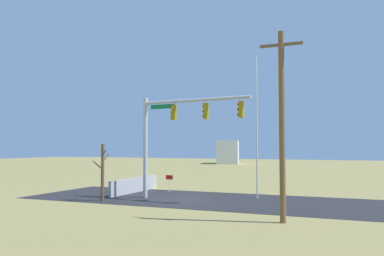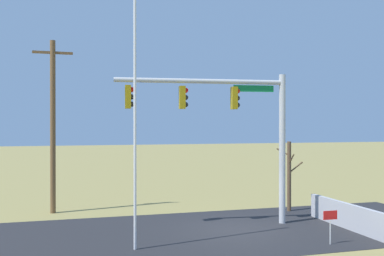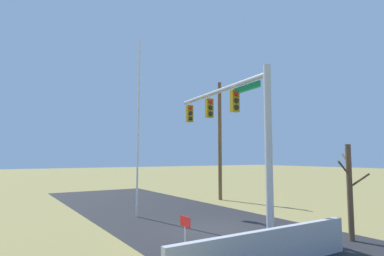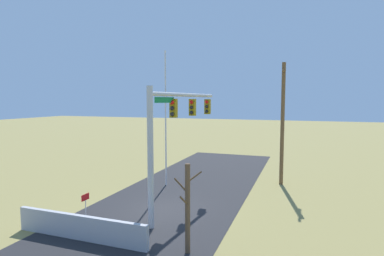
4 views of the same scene
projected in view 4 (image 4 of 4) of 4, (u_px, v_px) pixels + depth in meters
ground_plane at (162, 209)px, 16.70m from camera, size 160.00×160.00×0.00m
road_surface at (188, 189)px, 20.45m from camera, size 28.00×8.00×0.01m
sidewalk_corner at (141, 237)px, 13.30m from camera, size 6.00×6.00×0.01m
retaining_fence at (80, 227)px, 12.97m from camera, size 0.20×6.40×1.06m
signal_mast at (174, 124)px, 15.83m from camera, size 7.39×1.01×6.52m
flagpole at (166, 119)px, 21.03m from camera, size 0.10×0.10×9.19m
utility_pole at (283, 122)px, 21.23m from camera, size 1.90×0.26×8.44m
bare_tree at (187, 207)px, 11.73m from camera, size 1.27×1.02×3.48m
open_sign at (85, 200)px, 15.36m from camera, size 0.56×0.04×1.22m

